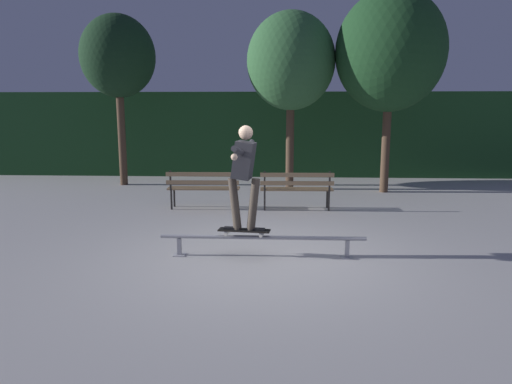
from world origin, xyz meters
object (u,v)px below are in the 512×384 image
object	(u,v)px
tree_far_left	(118,57)
skateboard	(244,231)
park_bench_left_center	(297,186)
tree_far_right	(390,52)
grind_rail	(263,240)
tree_behind_benches	(291,62)
park_bench_leftmost	(203,185)
skateboarder	(244,169)

from	to	relation	value
tree_far_left	skateboard	bearing A→B (deg)	-58.62
skateboard	tree_far_left	bearing A→B (deg)	121.38
park_bench_left_center	tree_far_right	distance (m)	4.65
grind_rail	tree_behind_benches	size ratio (longest dim) A/B	0.65
park_bench_leftmost	tree_far_right	bearing A→B (deg)	28.31
park_bench_left_center	tree_far_left	size ratio (longest dim) A/B	0.33
park_bench_leftmost	park_bench_left_center	distance (m)	2.07
park_bench_left_center	tree_far_right	size ratio (longest dim) A/B	0.31
skateboarder	skateboard	bearing A→B (deg)	173.23
park_bench_left_center	skateboard	bearing A→B (deg)	-105.07
park_bench_leftmost	tree_far_left	size ratio (longest dim) A/B	0.33
park_bench_left_center	tree_far_right	xyz separation A→B (m)	(2.44, 2.43, 3.12)
grind_rail	skateboard	bearing A→B (deg)	-180.00
skateboarder	park_bench_leftmost	world-z (taller)	skateboarder
park_bench_leftmost	park_bench_left_center	bearing A→B (deg)	0.00
skateboarder	grind_rail	bearing A→B (deg)	0.07
tree_far_left	tree_far_right	size ratio (longest dim) A/B	0.93
park_bench_leftmost	tree_behind_benches	bearing A→B (deg)	54.52
grind_rail	tree_behind_benches	distance (m)	6.94
park_bench_leftmost	tree_far_right	xyz separation A→B (m)	(4.51, 2.43, 3.12)
skateboarder	tree_far_right	size ratio (longest dim) A/B	0.30
grind_rail	skateboarder	size ratio (longest dim) A/B	1.99
tree_behind_benches	tree_far_right	xyz separation A→B (m)	(2.54, -0.34, 0.20)
tree_far_left	park_bench_left_center	bearing A→B (deg)	-33.62
skateboard	tree_far_left	distance (m)	8.48
park_bench_left_center	tree_far_left	world-z (taller)	tree_far_left
skateboarder	park_bench_leftmost	distance (m)	3.65
skateboard	park_bench_leftmost	distance (m)	3.57
park_bench_leftmost	park_bench_left_center	size ratio (longest dim) A/B	1.00
tree_far_right	park_bench_left_center	bearing A→B (deg)	-135.12
skateboard	skateboarder	bearing A→B (deg)	-6.77
park_bench_left_center	tree_far_left	bearing A→B (deg)	146.38
skateboarder	tree_behind_benches	world-z (taller)	tree_behind_benches
skateboard	tree_far_right	bearing A→B (deg)	60.01
skateboarder	tree_far_left	size ratio (longest dim) A/B	0.32
park_bench_left_center	tree_far_left	distance (m)	6.75
skateboard	park_bench_left_center	world-z (taller)	park_bench_left_center
skateboarder	tree_far_right	distance (m)	7.08
tree_far_left	tree_behind_benches	distance (m)	4.92
park_bench_leftmost	skateboarder	bearing A→B (deg)	-70.91
grind_rail	tree_far_left	size ratio (longest dim) A/B	0.64
tree_far_right	skateboard	bearing A→B (deg)	-119.99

